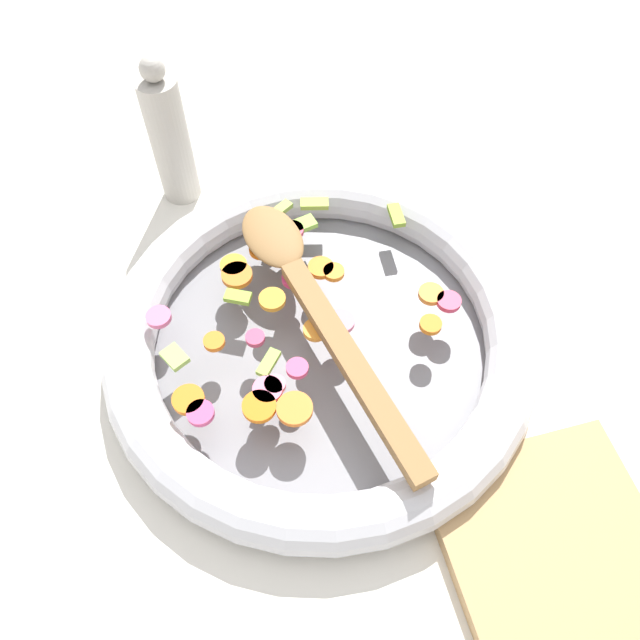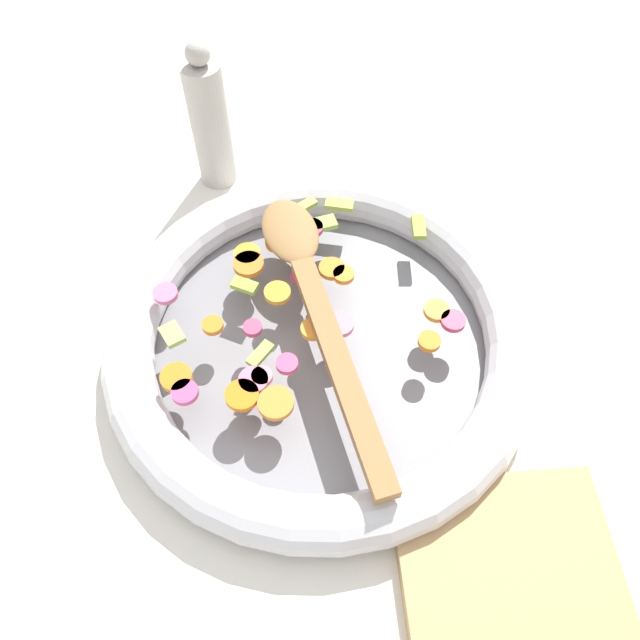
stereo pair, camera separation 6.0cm
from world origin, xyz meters
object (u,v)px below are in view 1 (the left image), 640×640
at_px(skillet, 320,336).
at_px(pepper_mill, 169,138).
at_px(cutting_board, 577,599).
at_px(wooden_spoon, 311,297).

bearing_deg(skillet, pepper_mill, 22.22).
bearing_deg(skillet, cutting_board, -154.42).
bearing_deg(pepper_mill, skillet, -157.78).
relative_size(skillet, cutting_board, 1.59).
bearing_deg(cutting_board, pepper_mill, 24.01).
relative_size(wooden_spoon, cutting_board, 1.26).
xyz_separation_m(pepper_mill, cutting_board, (-0.54, -0.24, -0.07)).
xyz_separation_m(wooden_spoon, cutting_board, (-0.30, -0.14, -0.05)).
height_order(wooden_spoon, pepper_mill, pepper_mill).
height_order(wooden_spoon, cutting_board, wooden_spoon).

